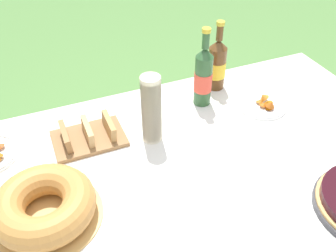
{
  "coord_description": "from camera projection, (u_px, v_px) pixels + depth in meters",
  "views": [
    {
      "loc": [
        -0.45,
        -0.74,
        1.6
      ],
      "look_at": [
        -0.04,
        0.24,
        0.74
      ],
      "focal_mm": 40.0,
      "sensor_mm": 36.0,
      "label": 1
    }
  ],
  "objects": [
    {
      "name": "cup_stack",
      "position": [
        151.0,
        110.0,
        1.31
      ],
      "size": [
        0.07,
        0.07,
        0.27
      ],
      "color": "beige",
      "rests_on": "tablecloth"
    },
    {
      "name": "snack_plate_left",
      "position": [
        263.0,
        104.0,
        1.55
      ],
      "size": [
        0.21,
        0.21,
        0.06
      ],
      "color": "white",
      "rests_on": "tablecloth"
    },
    {
      "name": "garden_table",
      "position": [
        205.0,
        190.0,
        1.28
      ],
      "size": [
        1.69,
        1.17,
        0.68
      ],
      "color": "brown",
      "rests_on": "ground_plane"
    },
    {
      "name": "bundt_cake",
      "position": [
        44.0,
        206.0,
        1.09
      ],
      "size": [
        0.33,
        0.33,
        0.1
      ],
      "color": "tan",
      "rests_on": "tablecloth"
    },
    {
      "name": "tablecloth",
      "position": [
        206.0,
        181.0,
        1.25
      ],
      "size": [
        1.7,
        1.18,
        0.1
      ],
      "color": "white",
      "rests_on": "garden_table"
    },
    {
      "name": "bread_board",
      "position": [
        89.0,
        136.0,
        1.38
      ],
      "size": [
        0.26,
        0.18,
        0.07
      ],
      "color": "olive",
      "rests_on": "tablecloth"
    },
    {
      "name": "cider_bottle_green",
      "position": [
        203.0,
        76.0,
        1.5
      ],
      "size": [
        0.07,
        0.07,
        0.33
      ],
      "color": "#2D562D",
      "rests_on": "tablecloth"
    },
    {
      "name": "cider_bottle_amber",
      "position": [
        217.0,
        64.0,
        1.6
      ],
      "size": [
        0.08,
        0.08,
        0.31
      ],
      "color": "brown",
      "rests_on": "tablecloth"
    }
  ]
}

